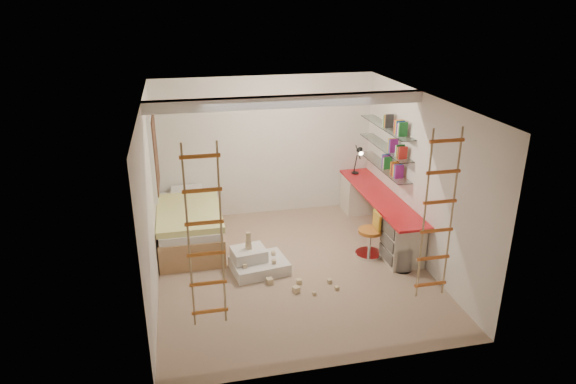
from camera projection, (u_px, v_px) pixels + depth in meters
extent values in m
plane|color=#9D7F65|center=(292.00, 269.00, 7.87)|extent=(4.50, 4.50, 0.00)
cube|color=white|center=(288.00, 102.00, 7.22)|extent=(4.00, 0.18, 0.16)
cube|color=white|center=(153.00, 152.00, 8.27)|extent=(0.06, 1.15, 1.35)
cube|color=#4C2D1E|center=(156.00, 152.00, 8.28)|extent=(0.02, 1.00, 1.20)
cylinder|color=white|center=(403.00, 260.00, 7.77)|extent=(0.28, 0.28, 0.35)
cube|color=red|center=(380.00, 196.00, 8.70)|extent=(0.55, 2.80, 0.04)
cube|color=beige|center=(357.00, 193.00, 9.83)|extent=(0.52, 0.55, 0.71)
cube|color=beige|center=(403.00, 242.00, 7.92)|extent=(0.52, 0.55, 0.71)
cube|color=#4C4742|center=(388.00, 229.00, 7.78)|extent=(0.02, 0.50, 0.18)
cube|color=#4C4742|center=(387.00, 242.00, 7.86)|extent=(0.02, 0.50, 0.18)
cube|color=#4C4742|center=(386.00, 254.00, 7.94)|extent=(0.02, 0.50, 0.18)
cube|color=white|center=(383.00, 166.00, 8.85)|extent=(0.25, 1.80, 0.01)
cube|color=white|center=(385.00, 147.00, 8.72)|extent=(0.25, 1.80, 0.01)
cube|color=white|center=(386.00, 127.00, 8.59)|extent=(0.25, 1.80, 0.01)
cube|color=#AD7F51|center=(190.00, 230.00, 8.61)|extent=(1.00, 2.00, 0.45)
cube|color=white|center=(189.00, 215.00, 8.51)|extent=(0.95, 1.95, 0.12)
cube|color=yellow|center=(189.00, 212.00, 8.33)|extent=(1.02, 1.60, 0.10)
cube|color=white|center=(187.00, 191.00, 9.19)|extent=(0.55, 0.35, 0.12)
cylinder|color=black|center=(355.00, 173.00, 9.72)|extent=(0.14, 0.14, 0.02)
cylinder|color=black|center=(356.00, 163.00, 9.65)|extent=(0.02, 0.15, 0.36)
cylinder|color=black|center=(358.00, 152.00, 9.47)|extent=(0.02, 0.27, 0.20)
cone|color=black|center=(360.00, 151.00, 9.34)|extent=(0.12, 0.14, 0.15)
cylinder|color=#FFEABF|center=(361.00, 153.00, 9.32)|extent=(0.08, 0.04, 0.08)
cylinder|color=#C16B25|center=(370.00, 231.00, 8.11)|extent=(0.40, 0.40, 0.05)
cube|color=gold|center=(377.00, 221.00, 8.06)|extent=(0.05, 0.29, 0.27)
cylinder|color=silver|center=(370.00, 242.00, 8.18)|extent=(0.05, 0.05, 0.38)
cylinder|color=silver|center=(369.00, 254.00, 8.26)|extent=(0.46, 0.46, 0.05)
cube|color=silver|center=(259.00, 266.00, 7.78)|extent=(0.90, 0.75, 0.18)
cube|color=silver|center=(249.00, 254.00, 7.74)|extent=(0.55, 0.48, 0.18)
cube|color=#CCB284|center=(249.00, 246.00, 7.70)|extent=(0.09, 0.09, 0.08)
cube|color=#CCB284|center=(248.00, 242.00, 7.67)|extent=(0.08, 0.08, 0.07)
cube|color=#CCB284|center=(248.00, 236.00, 7.63)|extent=(0.07, 0.07, 0.12)
cube|color=#CCB284|center=(274.00, 262.00, 7.64)|extent=(0.06, 0.06, 0.06)
cube|color=#CCB284|center=(273.00, 253.00, 7.89)|extent=(0.06, 0.06, 0.06)
cube|color=#CCB284|center=(245.00, 266.00, 7.53)|extent=(0.06, 0.06, 0.06)
cube|color=#CCB284|center=(296.00, 290.00, 7.24)|extent=(0.07, 0.07, 0.07)
cube|color=#CCB284|center=(330.00, 281.00, 7.47)|extent=(0.07, 0.07, 0.07)
cube|color=#CCB284|center=(299.00, 281.00, 7.45)|extent=(0.07, 0.07, 0.07)
cube|color=#CCB284|center=(270.00, 282.00, 7.45)|extent=(0.07, 0.07, 0.07)
cube|color=#CCB284|center=(337.00, 288.00, 7.30)|extent=(0.07, 0.07, 0.07)
cube|color=#CCB284|center=(314.00, 293.00, 7.17)|extent=(0.07, 0.07, 0.07)
cube|color=#8C1E7F|center=(384.00, 160.00, 8.80)|extent=(0.14, 0.70, 0.22)
cube|color=#194CA5|center=(385.00, 140.00, 8.68)|extent=(0.14, 0.58, 0.22)
cube|color=yellow|center=(387.00, 120.00, 8.55)|extent=(0.14, 0.70, 0.22)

